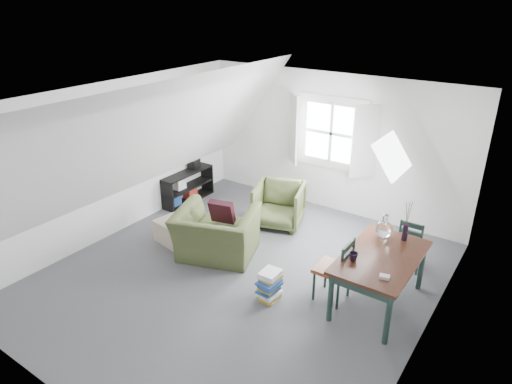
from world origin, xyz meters
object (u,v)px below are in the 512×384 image
Objects in this scene: dining_chair_far at (412,243)px; media_shelf at (185,188)px; dining_chair_near at (335,269)px; magazine_stack at (270,285)px; armchair_far at (278,224)px; dining_table at (381,262)px; ottoman at (176,230)px; armchair_near at (217,255)px.

media_shelf is at bearing 12.50° from dining_chair_far.
magazine_stack is (-0.70, -0.47, -0.26)m from dining_chair_near.
armchair_far is 2.58m from dining_table.
media_shelf is (-2.00, -0.20, 0.27)m from armchair_far.
ottoman is at bearing -145.05° from armchair_far.
armchair_far is 2.03m from media_shelf.
media_shelf is at bearing -95.13° from dining_chair_near.
dining_chair_far is 4.31m from media_shelf.
dining_table reaches higher than armchair_far.
ottoman is at bearing 179.61° from dining_table.
armchair_far is at bearing -118.77° from armchair_near.
armchair_far is (0.23, 1.41, 0.00)m from armchair_near.
armchair_far is 0.56× the size of dining_table.
ottoman is at bearing 32.57° from dining_chair_far.
dining_table reaches higher than armchair_near.
dining_chair_far is 2.20m from magazine_stack.
dining_chair_far reaches higher than ottoman.
dining_chair_near is at bearing -15.56° from media_shelf.
dining_chair_far is (2.30, -0.08, 0.42)m from armchair_far.
dining_chair_near is 0.88m from magazine_stack.
dining_chair_near is 3.91m from media_shelf.
armchair_near is 2.15× the size of ottoman.
armchair_near is 2.00m from dining_chair_near.
dining_chair_near is at bearing -161.23° from dining_table.
dining_chair_near reaches higher than ottoman.
armchair_far is 2.34m from dining_chair_far.
armchair_near is at bearing -117.41° from armchair_far.
armchair_near is 2.16m from media_shelf.
dining_table is 1.45m from magazine_stack.
magazine_stack reaches higher than armchair_far.
dining_chair_near is (1.72, -1.38, 0.47)m from armchair_far.
dining_table reaches higher than ottoman.
ottoman is at bearing 168.18° from magazine_stack.
dining_chair_far reaches higher than magazine_stack.
armchair_near is 0.81× the size of dining_table.
ottoman is (-0.84, -0.01, 0.18)m from armchair_near.
dining_chair_near reaches higher than armchair_near.
ottoman is 0.47× the size of media_shelf.
dining_chair_far is 1.43m from dining_chair_near.
dining_chair_near is 0.77× the size of media_shelf.
dining_table is (2.22, -1.16, 0.63)m from armchair_far.
armchair_far is 2.25m from dining_chair_near.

